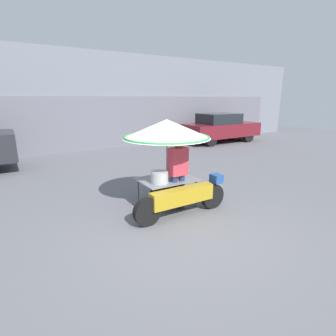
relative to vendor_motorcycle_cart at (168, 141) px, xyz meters
name	(u,v)px	position (x,y,z in m)	size (l,w,h in m)	color
ground_plane	(181,228)	(-0.31, -0.95, -1.47)	(36.00, 36.00, 0.00)	slate
shopfront_building	(67,102)	(-0.31, 8.36, 0.68)	(28.00, 2.06, 4.32)	gray
vendor_motorcycle_cart	(168,141)	(0.00, 0.00, 0.00)	(2.11, 1.82, 1.90)	black
vendor_person	(178,170)	(0.11, -0.20, -0.60)	(0.38, 0.22, 1.55)	navy
parked_car	(221,128)	(6.95, 5.94, -0.67)	(4.24, 1.67, 1.54)	black
potted_plant	(241,128)	(9.09, 6.50, -0.88)	(0.77, 0.77, 1.01)	#2D2D33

